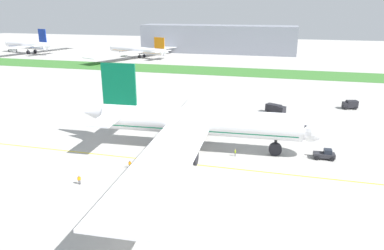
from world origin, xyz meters
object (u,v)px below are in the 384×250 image
object	(u,v)px
airliner_foreground	(196,122)
ground_crew_wingwalker_port	(79,179)
pushback_tug	(325,154)
parked_airliner_far_centre	(139,50)
ground_crew_wingwalker_starboard	(130,164)
service_truck_baggage_loader	(350,104)
service_truck_fuel_bowser	(276,109)
parked_airliner_far_left	(29,45)
ground_crew_marshaller_front	(235,152)

from	to	relation	value
airliner_foreground	ground_crew_wingwalker_port	distance (m)	27.45
pushback_tug	parked_airliner_far_centre	world-z (taller)	parked_airliner_far_centre
ground_crew_wingwalker_starboard	service_truck_baggage_loader	bearing A→B (deg)	49.88
ground_crew_wingwalker_port	service_truck_baggage_loader	size ratio (longest dim) A/B	0.36
parked_airliner_far_centre	pushback_tug	bearing A→B (deg)	-54.37
pushback_tug	ground_crew_wingwalker_starboard	xyz separation A→B (m)	(-37.31, -14.37, -0.05)
ground_crew_wingwalker_port	ground_crew_wingwalker_starboard	size ratio (longest dim) A/B	1.09
pushback_tug	ground_crew_wingwalker_port	xyz separation A→B (m)	(-43.26, -22.93, 0.03)
parked_airliner_far_centre	service_truck_fuel_bowser	bearing A→B (deg)	-50.36
pushback_tug	ground_crew_wingwalker_starboard	distance (m)	39.98
airliner_foreground	parked_airliner_far_left	size ratio (longest dim) A/B	1.15
airliner_foreground	parked_airliner_far_centre	xyz separation A→B (m)	(-69.88, 136.73, -1.89)
parked_airliner_far_left	ground_crew_wingwalker_starboard	bearing A→B (deg)	-47.43
airliner_foreground	ground_crew_marshaller_front	xyz separation A→B (m)	(8.98, -1.98, -5.32)
ground_crew_marshaller_front	ground_crew_wingwalker_starboard	xyz separation A→B (m)	(-19.12, -11.06, -0.02)
ground_crew_marshaller_front	service_truck_fuel_bowser	size ratio (longest dim) A/B	0.26
parked_airliner_far_left	ground_crew_marshaller_front	bearing A→B (deg)	-41.51
airliner_foreground	service_truck_fuel_bowser	size ratio (longest dim) A/B	13.64
ground_crew_wingwalker_starboard	service_truck_fuel_bowser	xyz separation A→B (m)	(26.06, 46.20, 0.54)
service_truck_baggage_loader	ground_crew_marshaller_front	bearing A→B (deg)	-122.20
ground_crew_wingwalker_port	ground_crew_marshaller_front	size ratio (longest dim) A/B	1.06
ground_crew_marshaller_front	service_truck_baggage_loader	world-z (taller)	service_truck_baggage_loader
ground_crew_wingwalker_port	service_truck_baggage_loader	distance (m)	85.08
parked_airliner_far_centre	airliner_foreground	bearing A→B (deg)	-62.93
pushback_tug	ground_crew_wingwalker_port	size ratio (longest dim) A/B	3.63
pushback_tug	parked_airliner_far_centre	bearing A→B (deg)	125.63
ground_crew_wingwalker_port	ground_crew_wingwalker_starboard	world-z (taller)	ground_crew_wingwalker_port
ground_crew_wingwalker_starboard	parked_airliner_far_centre	size ratio (longest dim) A/B	0.02
ground_crew_marshaller_front	pushback_tug	bearing A→B (deg)	10.30
parked_airliner_far_centre	service_truck_baggage_loader	bearing A→B (deg)	-40.66
ground_crew_wingwalker_port	service_truck_fuel_bowser	size ratio (longest dim) A/B	0.27
airliner_foreground	pushback_tug	bearing A→B (deg)	2.78
pushback_tug	ground_crew_marshaller_front	distance (m)	18.48
parked_airliner_far_left	parked_airliner_far_centre	world-z (taller)	parked_airliner_far_left
service_truck_fuel_bowser	airliner_foreground	bearing A→B (deg)	-115.65
ground_crew_wingwalker_starboard	parked_airliner_far_left	size ratio (longest dim) A/B	0.02
ground_crew_wingwalker_port	service_truck_baggage_loader	xyz separation A→B (m)	(54.08, 65.68, 0.40)
parked_airliner_far_left	service_truck_fuel_bowser	bearing A→B (deg)	-32.33
parked_airliner_far_left	airliner_foreground	bearing A→B (deg)	-42.78
ground_crew_marshaller_front	airliner_foreground	bearing A→B (deg)	167.54
airliner_foreground	pushback_tug	distance (m)	27.71
ground_crew_wingwalker_starboard	service_truck_fuel_bowser	bearing A→B (deg)	60.57
ground_crew_wingwalker_starboard	ground_crew_marshaller_front	bearing A→B (deg)	30.05
ground_crew_marshaller_front	parked_airliner_far_centre	distance (m)	159.60
ground_crew_wingwalker_port	parked_airliner_far_centre	bearing A→B (deg)	108.76
ground_crew_wingwalker_starboard	parked_airliner_far_left	xyz separation A→B (m)	(-137.59, 149.77, 4.61)
ground_crew_wingwalker_starboard	parked_airliner_far_centre	distance (m)	161.29
pushback_tug	parked_airliner_far_left	bearing A→B (deg)	142.25
ground_crew_marshaller_front	service_truck_fuel_bowser	xyz separation A→B (m)	(6.94, 35.14, 0.52)
airliner_foreground	ground_crew_wingwalker_starboard	distance (m)	17.37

